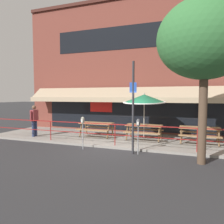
{
  "coord_description": "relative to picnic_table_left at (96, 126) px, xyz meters",
  "views": [
    {
      "loc": [
        3.25,
        -8.84,
        2.33
      ],
      "look_at": [
        -0.62,
        1.6,
        1.5
      ],
      "focal_mm": 35.0,
      "sensor_mm": 36.0,
      "label": 1
    }
  ],
  "objects": [
    {
      "name": "street_sign_pole",
      "position": [
        2.69,
        -2.39,
        1.19
      ],
      "size": [
        0.28,
        0.09,
        3.69
      ],
      "color": "#2D2D33",
      "rests_on": "ground"
    },
    {
      "name": "picnic_table_left",
      "position": [
        0.0,
        0.0,
        0.0
      ],
      "size": [
        1.8,
        1.42,
        0.76
      ],
      "color": "#997047",
      "rests_on": "patio_deck"
    },
    {
      "name": "street_tree_curbside",
      "position": [
        5.32,
        -2.9,
        3.66
      ],
      "size": [
        3.16,
        2.85,
        6.03
      ],
      "color": "brown",
      "rests_on": "ground"
    },
    {
      "name": "picnic_table_right",
      "position": [
        5.23,
        0.08,
        0.0
      ],
      "size": [
        1.8,
        1.42,
        0.76
      ],
      "color": "#997047",
      "rests_on": "patio_deck"
    },
    {
      "name": "patio_railing",
      "position": [
        1.66,
        -1.64,
        0.09
      ],
      "size": [
        13.84,
        0.04,
        0.97
      ],
      "color": "maroon",
      "rests_on": "patio_deck"
    },
    {
      "name": "parking_meter_far",
      "position": [
        2.91,
        -2.43,
        0.44
      ],
      "size": [
        0.15,
        0.16,
        1.42
      ],
      "color": "gray",
      "rests_on": "ground"
    },
    {
      "name": "pedestrian_walking",
      "position": [
        -3.23,
        -1.12,
        0.35
      ],
      "size": [
        0.25,
        0.62,
        1.71
      ],
      "color": "navy",
      "rests_on": "patio_deck"
    },
    {
      "name": "restaurant_building",
      "position": [
        1.66,
        2.29,
        3.41
      ],
      "size": [
        15.0,
        1.6,
        8.31
      ],
      "color": "brown",
      "rests_on": "ground"
    },
    {
      "name": "patio_umbrella_centre",
      "position": [
        2.62,
        0.04,
        1.47
      ],
      "size": [
        2.14,
        2.14,
        2.38
      ],
      "color": "#B7B2A8",
      "rests_on": "patio_deck"
    },
    {
      "name": "parking_meter_near",
      "position": [
        0.45,
        -2.43,
        0.44
      ],
      "size": [
        0.15,
        0.16,
        1.42
      ],
      "color": "gray",
      "rests_on": "ground"
    },
    {
      "name": "ground_plane",
      "position": [
        1.66,
        -1.94,
        -0.71
      ],
      "size": [
        120.0,
        120.0,
        0.0
      ],
      "primitive_type": "plane",
      "color": "#2D2D30"
    },
    {
      "name": "picnic_table_centre",
      "position": [
        2.62,
        0.06,
        0.0
      ],
      "size": [
        1.8,
        1.42,
        0.76
      ],
      "color": "#997047",
      "rests_on": "patio_deck"
    },
    {
      "name": "patio_deck",
      "position": [
        1.66,
        0.06,
        -0.66
      ],
      "size": [
        15.0,
        4.0,
        0.1
      ],
      "primitive_type": "cube",
      "color": "gray",
      "rests_on": "ground"
    }
  ]
}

